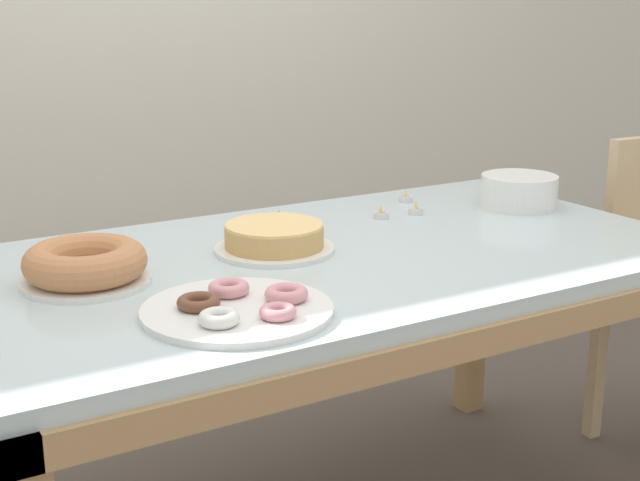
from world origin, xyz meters
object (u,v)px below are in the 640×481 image
cake_chocolate_round (274,239)px  tealight_near_cakes (406,198)px  tealight_left_edge (416,211)px  tealight_right_edge (381,215)px  plate_stack (519,191)px  pastry_platter (239,308)px  tealight_centre (279,219)px  cake_golden_bundt (85,265)px

cake_chocolate_round → tealight_near_cakes: size_ratio=6.92×
tealight_left_edge → cake_chocolate_round: bearing=-165.9°
tealight_left_edge → tealight_right_edge: 0.11m
plate_stack → tealight_near_cakes: (-0.23, 0.21, -0.03)m
pastry_platter → tealight_centre: 0.68m
tealight_right_edge → cake_chocolate_round: bearing=-161.0°
pastry_platter → tealight_left_edge: (0.75, 0.46, -0.00)m
tealight_near_cakes → tealight_centre: (-0.43, -0.03, 0.00)m
tealight_near_cakes → tealight_centre: bearing=-175.9°
tealight_near_cakes → tealight_right_edge: bearing=-143.8°
plate_stack → tealight_right_edge: 0.41m
pastry_platter → cake_chocolate_round: bearing=52.9°
cake_golden_bundt → pastry_platter: cake_golden_bundt is taller
cake_chocolate_round → tealight_left_edge: cake_chocolate_round is taller
cake_chocolate_round → tealight_near_cakes: cake_chocolate_round is taller
tealight_near_cakes → cake_golden_bundt: bearing=-164.8°
cake_golden_bundt → tealight_near_cakes: (1.00, 0.27, -0.03)m
tealight_near_cakes → plate_stack: bearing=-43.1°
pastry_platter → plate_stack: plate_stack is taller
cake_golden_bundt → tealight_left_edge: cake_golden_bundt is taller
cake_chocolate_round → pastry_platter: 0.42m
cake_chocolate_round → tealight_centre: size_ratio=6.92×
cake_golden_bundt → tealight_centre: size_ratio=6.60×
tealight_right_edge → pastry_platter: bearing=-143.9°
tealight_centre → pastry_platter: bearing=-124.6°
tealight_centre → tealight_left_edge: bearing=-16.4°
tealight_right_edge → tealight_left_edge: bearing=-5.2°
cake_chocolate_round → tealight_left_edge: bearing=14.1°
pastry_platter → tealight_near_cakes: (0.81, 0.59, -0.00)m
tealight_near_cakes → cake_chocolate_round: bearing=-155.1°
tealight_right_edge → cake_golden_bundt: bearing=-170.1°
cake_golden_bundt → pastry_platter: bearing=-59.5°
cake_golden_bundt → tealight_right_edge: 0.84m
tealight_left_edge → tealight_near_cakes: (0.07, 0.14, 0.00)m
cake_golden_bundt → tealight_right_edge: size_ratio=6.60×
tealight_right_edge → tealight_centre: same height
plate_stack → tealight_left_edge: 0.31m
plate_stack → tealight_left_edge: plate_stack is taller
cake_chocolate_round → tealight_left_edge: size_ratio=6.92×
tealight_left_edge → tealight_centre: 0.38m
cake_chocolate_round → tealight_centre: 0.27m
plate_stack → tealight_centre: size_ratio=5.25×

